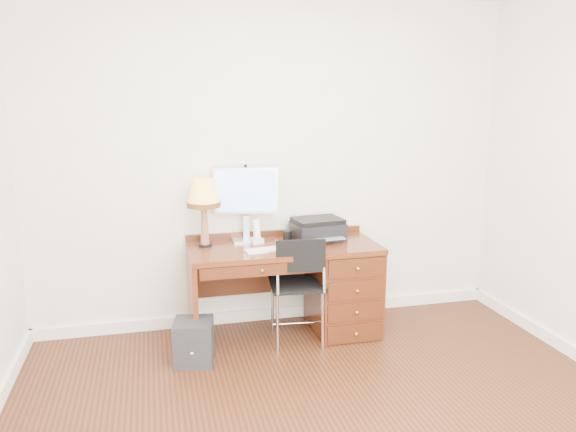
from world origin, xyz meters
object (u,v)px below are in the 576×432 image
object	(u,v)px
monitor	(245,195)
chair	(299,279)
leg_lamp	(204,197)
phone	(256,236)
printer	(318,229)
desk	(322,282)
equipment_box	(194,342)

from	to	relation	value
monitor	chair	bearing A→B (deg)	-42.07
leg_lamp	phone	world-z (taller)	leg_lamp
printer	desk	bearing A→B (deg)	-92.49
desk	phone	xyz separation A→B (m)	(-0.52, 0.11, 0.39)
printer	equipment_box	world-z (taller)	printer
phone	printer	bearing A→B (deg)	-12.92
chair	equipment_box	world-z (taller)	chair
leg_lamp	chair	distance (m)	0.97
desk	chair	bearing A→B (deg)	-141.08
desk	equipment_box	world-z (taller)	desk
phone	equipment_box	distance (m)	0.96
monitor	desk	bearing A→B (deg)	-11.57
phone	monitor	bearing A→B (deg)	105.25
monitor	printer	distance (m)	0.66
phone	chair	world-z (taller)	phone
monitor	phone	distance (m)	0.35
leg_lamp	phone	bearing A→B (deg)	-0.74
leg_lamp	equipment_box	bearing A→B (deg)	-107.73
printer	equipment_box	bearing A→B (deg)	-163.44
monitor	leg_lamp	world-z (taller)	monitor
equipment_box	chair	bearing A→B (deg)	19.84
leg_lamp	equipment_box	xyz separation A→B (m)	(-0.15, -0.45, -0.98)
desk	printer	xyz separation A→B (m)	(-0.01, 0.12, 0.42)
desk	monitor	world-z (taller)	monitor
monitor	equipment_box	distance (m)	1.22
printer	phone	bearing A→B (deg)	174.05
desk	monitor	size ratio (longest dim) A/B	2.50
leg_lamp	phone	xyz separation A→B (m)	(0.41, -0.01, -0.34)
desk	chair	size ratio (longest dim) A/B	1.72
monitor	leg_lamp	size ratio (longest dim) A/B	1.12
phone	chair	xyz separation A→B (m)	(0.27, -0.31, -0.28)
leg_lamp	phone	size ratio (longest dim) A/B	2.75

